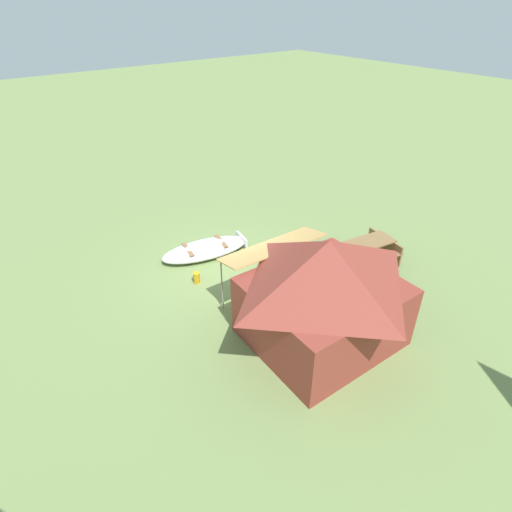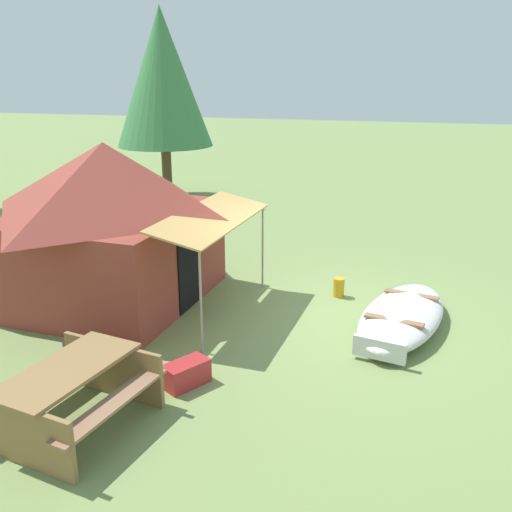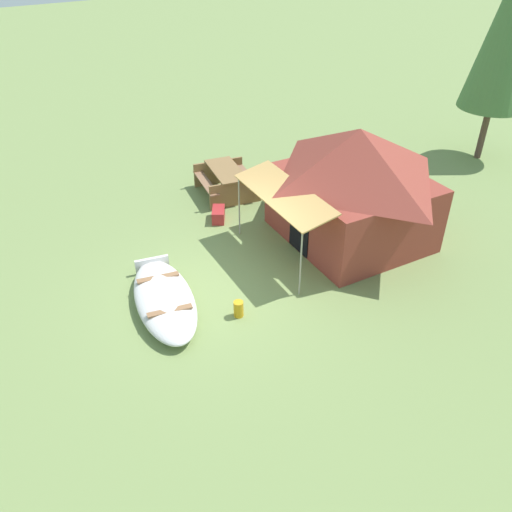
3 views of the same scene
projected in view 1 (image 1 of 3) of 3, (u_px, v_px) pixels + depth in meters
The scene contains 6 objects.
ground_plane at pixel (227, 273), 12.71m from camera, with size 80.00×80.00×0.00m, color olive.
beached_rowboat at pixel (205, 249), 13.48m from camera, with size 3.03×1.69×0.39m.
canvas_cabin_tent at pixel (324, 290), 9.60m from camera, with size 3.67×4.12×2.77m.
picnic_table at pixel (367, 250), 12.95m from camera, with size 1.89×1.72×0.75m.
cooler_box at pixel (319, 258), 13.10m from camera, with size 0.59×0.31×0.32m, color #AF292B.
fuel_can at pixel (197, 278), 12.20m from camera, with size 0.20×0.20×0.35m, color gold.
Camera 1 is at (5.72, 8.77, 7.28)m, focal length 29.25 mm.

